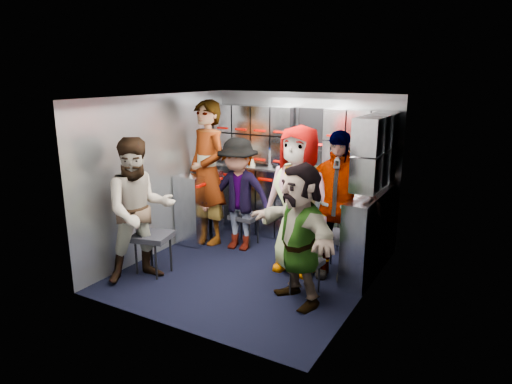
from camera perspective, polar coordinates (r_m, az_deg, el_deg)
The scene contains 29 objects.
floor at distance 5.72m, azimuth -0.56°, elevation -9.72°, with size 3.00×3.00×0.00m, color black.
wall_back at distance 6.68m, azimuth 5.90°, elevation 3.27°, with size 2.80×0.04×2.10m, color gray.
wall_left at distance 6.18m, azimuth -11.90°, elevation 2.09°, with size 0.04×3.00×2.10m, color gray.
wall_right at distance 4.85m, azimuth 13.88°, elevation -1.49°, with size 0.04×3.00×2.10m, color gray.
ceiling at distance 5.21m, azimuth -0.62°, elevation 11.79°, with size 2.80×3.00×0.02m, color silver.
cart_bank_back at distance 6.63m, azimuth 5.04°, elevation -1.75°, with size 2.68×0.38×0.99m, color #9CA0AC.
cart_bank_left at distance 6.60m, azimuth -7.08°, elevation -1.86°, with size 0.38×0.76×0.99m, color #9CA0AC.
counter at distance 6.50m, azimuth 5.14°, elevation 2.65°, with size 2.68×0.42×0.03m, color silver.
locker_bank_back at distance 6.47m, azimuth 5.46°, elevation 6.87°, with size 2.68×0.28×0.82m, color #9CA0AC.
locker_bank_right at distance 5.45m, azimuth 14.70°, elevation 4.98°, with size 0.28×1.00×0.82m, color #9CA0AC.
right_cabinet at distance 5.60m, azimuth 13.77°, elevation -5.19°, with size 0.28×1.20×1.00m, color #9CA0AC.
coffee_niche at distance 6.46m, azimuth 7.14°, elevation 6.62°, with size 0.46×0.16×0.84m, color black, non-canonical shape.
red_latch_strip at distance 6.35m, azimuth 4.36°, elevation 1.14°, with size 2.60×0.02×0.03m, color #A40600.
jump_seat_near_left at distance 5.62m, azimuth -12.81°, elevation -5.67°, with size 0.51×0.49×0.50m.
jump_seat_mid_left at distance 6.41m, azimuth -1.35°, elevation -3.25°, with size 0.38×0.36×0.44m.
jump_seat_center at distance 5.78m, azimuth 5.93°, elevation -5.54°, with size 0.37×0.35×0.42m.
jump_seat_mid_right at distance 5.66m, azimuth 10.40°, elevation -5.75°, with size 0.47×0.46×0.46m.
jump_seat_near_right at distance 5.04m, azimuth 6.16°, elevation -8.93°, with size 0.37×0.36×0.40m.
attendant_standing at distance 6.42m, azimuth -6.08°, elevation 2.41°, with size 0.73×0.48×2.01m, color black.
attendant_arc_a at distance 5.38m, azimuth -14.33°, elevation -2.25°, with size 0.82×0.64×1.68m, color black.
attendant_arc_b at distance 6.15m, azimuth -2.23°, elevation -0.33°, with size 0.99×0.57×1.54m, color black.
attendant_arc_c at distance 5.47m, azimuth 5.31°, elevation -0.99°, with size 0.87×0.57×1.78m, color black.
attendant_arc_d at distance 5.35m, azimuth 9.98°, elevation -1.68°, with size 1.03×0.43×1.75m, color black.
attendant_arc_e at distance 4.73m, azimuth 5.42°, elevation -5.26°, with size 1.40×0.45×1.51m, color black.
bottle_left at distance 6.78m, azimuth -0.99°, elevation 4.54°, with size 0.07×0.07×0.28m, color white.
bottle_mid at distance 6.60m, azimuth 1.84°, elevation 4.18°, with size 0.07×0.07×0.26m, color white.
bottle_right at distance 6.33m, azimuth 6.88°, elevation 3.69°, with size 0.06×0.06×0.27m, color white.
cup_left at distance 6.75m, azimuth -0.47°, elevation 3.71°, with size 0.09×0.09×0.10m, color tan.
cup_right at distance 6.16m, azimuth 11.50°, elevation 2.31°, with size 0.09×0.09×0.09m, color tan.
Camera 1 is at (2.62, -4.50, 2.37)m, focal length 32.00 mm.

